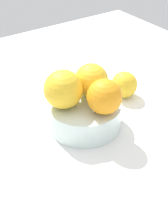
{
  "coord_description": "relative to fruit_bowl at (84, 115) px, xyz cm",
  "views": [
    {
      "loc": [
        30.48,
        44.55,
        43.02
      ],
      "look_at": [
        0.0,
        0.0,
        3.43
      ],
      "focal_mm": 50.51,
      "sensor_mm": 36.0,
      "label": 1
    }
  ],
  "objects": [
    {
      "name": "ground_plane",
      "position": [
        0.0,
        0.0,
        -3.73
      ],
      "size": [
        110.0,
        110.0,
        2.0
      ],
      "primitive_type": "cube",
      "color": "white"
    },
    {
      "name": "fruit_bowl",
      "position": [
        0.0,
        0.0,
        0.0
      ],
      "size": [
        15.76,
        15.76,
        5.72
      ],
      "color": "silver",
      "rests_on": "ground_plane"
    },
    {
      "name": "orange_in_bowl_0",
      "position": [
        3.91,
        -1.6,
        6.94
      ],
      "size": [
        7.92,
        7.92,
        7.92
      ],
      "primitive_type": "sphere",
      "color": "yellow",
      "rests_on": "fruit_bowl"
    },
    {
      "name": "orange_in_bowl_1",
      "position": [
        -3.08,
        -1.82,
        6.58
      ],
      "size": [
        7.2,
        7.2,
        7.2
      ],
      "primitive_type": "sphere",
      "color": "yellow",
      "rests_on": "fruit_bowl"
    },
    {
      "name": "orange_in_bowl_2",
      "position": [
        -1.66,
        4.64,
        6.51
      ],
      "size": [
        7.06,
        7.06,
        7.06
      ],
      "primitive_type": "sphere",
      "color": "orange",
      "rests_on": "fruit_bowl"
    },
    {
      "name": "orange_loose_0",
      "position": [
        -14.59,
        -4.03,
        0.47
      ],
      "size": [
        6.41,
        6.41,
        6.41
      ],
      "primitive_type": "sphere",
      "color": "yellow",
      "rests_on": "ground_plane"
    }
  ]
}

